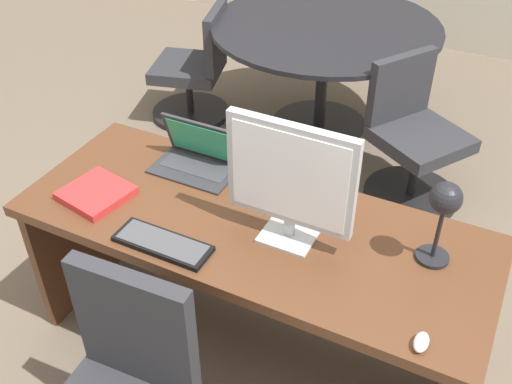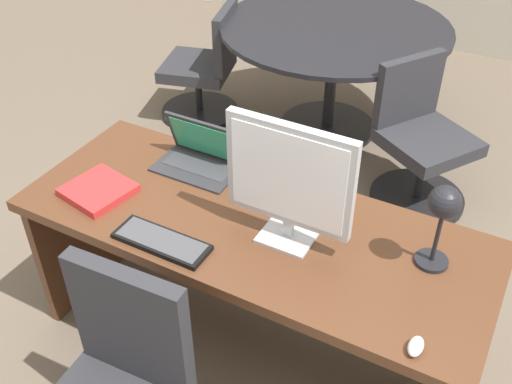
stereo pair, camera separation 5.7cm
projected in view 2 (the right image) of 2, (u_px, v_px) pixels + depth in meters
ground at (365, 178)px, 3.82m from camera, size 12.00×12.00×0.00m
desk at (257, 252)px, 2.46m from camera, size 1.86×0.73×0.76m
monitor at (289, 179)px, 2.07m from camera, size 0.48×0.16×0.49m
laptop at (201, 152)px, 2.58m from camera, size 0.36×0.23×0.21m
keyboard at (162, 241)px, 2.21m from camera, size 0.37×0.13×0.02m
mouse at (416, 346)px, 1.82m from camera, size 0.05×0.08×0.04m
desk_lamp at (443, 212)px, 1.96m from camera, size 0.12×0.14×0.35m
book at (98, 190)px, 2.44m from camera, size 0.28×0.28×0.03m
coffee_mug at (311, 188)px, 2.40m from camera, size 0.10×0.07×0.10m
meeting_table at (334, 52)px, 3.93m from camera, size 1.49×1.49×0.77m
meeting_chair_near at (419, 148)px, 3.46m from camera, size 0.64×0.64×0.85m
meeting_chair_far at (205, 75)px, 4.25m from camera, size 0.58×0.57×0.82m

